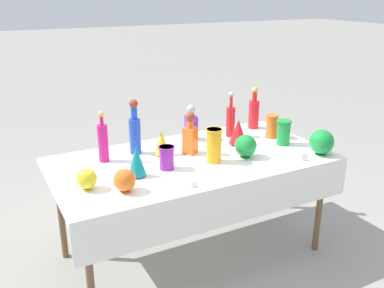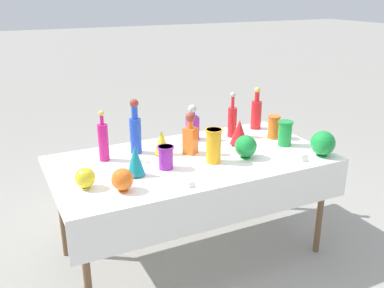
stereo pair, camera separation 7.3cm
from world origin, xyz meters
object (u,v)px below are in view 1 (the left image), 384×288
at_px(tall_bottle_2, 231,120).
at_px(slender_vase_3, 167,157).
at_px(round_bowl_1, 322,142).
at_px(fluted_vase_0, 238,132).
at_px(round_bowl_2, 125,180).
at_px(cardboard_box_behind_left, 105,192).
at_px(fluted_vase_2, 137,161).
at_px(slender_vase_0, 272,126).
at_px(fluted_vase_1, 162,142).
at_px(square_decanter_1, 190,136).
at_px(tall_bottle_3, 103,142).
at_px(tall_bottle_1, 135,131).
at_px(slender_vase_1, 214,145).
at_px(round_bowl_0, 87,179).
at_px(square_decanter_0, 191,124).
at_px(tall_bottle_0, 254,112).
at_px(slender_vase_2, 284,132).
at_px(round_bowl_3, 246,146).

xyz_separation_m(tall_bottle_2, slender_vase_3, (-0.71, -0.36, -0.05)).
bearing_deg(round_bowl_1, fluted_vase_0, 131.95).
height_order(round_bowl_2, cardboard_box_behind_left, round_bowl_2).
bearing_deg(fluted_vase_2, round_bowl_1, -10.98).
distance_m(slender_vase_0, round_bowl_2, 1.38).
bearing_deg(fluted_vase_1, round_bowl_2, -134.22).
relative_size(square_decanter_1, fluted_vase_0, 1.56).
bearing_deg(slender_vase_0, tall_bottle_3, 174.45).
bearing_deg(fluted_vase_0, slender_vase_3, -165.16).
distance_m(tall_bottle_1, fluted_vase_0, 0.76).
bearing_deg(tall_bottle_3, fluted_vase_2, -72.31).
distance_m(slender_vase_1, fluted_vase_2, 0.54).
relative_size(round_bowl_1, cardboard_box_behind_left, 0.35).
distance_m(round_bowl_0, round_bowl_1, 1.60).
xyz_separation_m(square_decanter_0, round_bowl_1, (0.65, -0.70, -0.03)).
bearing_deg(slender_vase_3, round_bowl_2, -151.06).
xyz_separation_m(tall_bottle_0, tall_bottle_3, (-1.31, -0.14, 0.00)).
bearing_deg(round_bowl_2, fluted_vase_2, 51.08).
height_order(fluted_vase_2, cardboard_box_behind_left, fluted_vase_2).
xyz_separation_m(tall_bottle_3, slender_vase_2, (1.27, -0.29, -0.04)).
xyz_separation_m(tall_bottle_1, round_bowl_2, (-0.27, -0.55, -0.09)).
bearing_deg(slender_vase_2, fluted_vase_0, 152.31).
bearing_deg(round_bowl_3, fluted_vase_0, 67.84).
bearing_deg(round_bowl_1, fluted_vase_2, 169.02).
height_order(tall_bottle_3, fluted_vase_1, tall_bottle_3).
bearing_deg(square_decanter_1, fluted_vase_2, -157.50).
bearing_deg(round_bowl_2, fluted_vase_1, 45.78).
bearing_deg(round_bowl_3, slender_vase_0, 31.28).
relative_size(square_decanter_1, round_bowl_0, 2.35).
distance_m(fluted_vase_1, round_bowl_1, 1.10).
bearing_deg(tall_bottle_2, fluted_vase_0, -105.28).
height_order(round_bowl_0, round_bowl_3, round_bowl_3).
distance_m(square_decanter_0, round_bowl_1, 0.96).
bearing_deg(slender_vase_0, round_bowl_3, -148.72).
height_order(square_decanter_0, slender_vase_2, square_decanter_0).
bearing_deg(slender_vase_3, slender_vase_1, -6.81).
bearing_deg(round_bowl_0, slender_vase_3, 7.00).
relative_size(fluted_vase_2, cardboard_box_behind_left, 0.39).
bearing_deg(fluted_vase_1, tall_bottle_3, 168.88).
distance_m(square_decanter_0, fluted_vase_2, 0.76).
bearing_deg(slender_vase_2, round_bowl_2, -170.80).
height_order(slender_vase_3, fluted_vase_1, fluted_vase_1).
xyz_separation_m(tall_bottle_0, fluted_vase_2, (-1.20, -0.47, -0.03)).
distance_m(tall_bottle_0, round_bowl_1, 0.72).
bearing_deg(slender_vase_2, fluted_vase_2, -177.99).
bearing_deg(square_decanter_1, fluted_vase_0, 0.35).
bearing_deg(cardboard_box_behind_left, fluted_vase_0, -48.41).
relative_size(tall_bottle_3, fluted_vase_0, 1.81).
height_order(tall_bottle_1, slender_vase_0, tall_bottle_1).
xyz_separation_m(slender_vase_3, round_bowl_0, (-0.53, -0.06, -0.02)).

